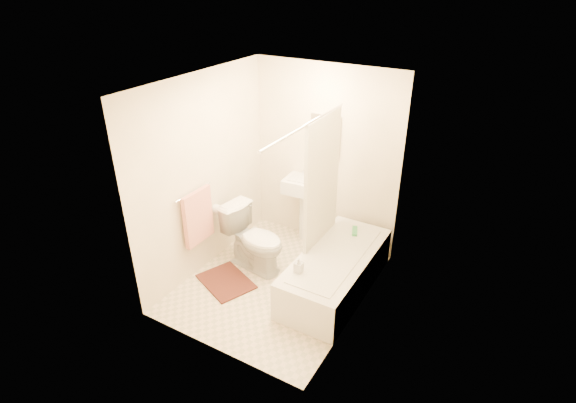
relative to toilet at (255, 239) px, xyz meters
The scene contains 17 objects.
floor 0.60m from the toilet, 21.35° to the right, with size 2.40×2.40×0.00m, color beige.
ceiling 2.05m from the toilet, 21.35° to the right, with size 2.40×2.40×0.00m, color white.
wall_back 1.38m from the toilet, 67.77° to the left, with size 2.00×0.02×2.40m, color beige.
wall_left 1.00m from the toilet, 164.02° to the right, with size 0.02×2.40×2.40m, color beige.
wall_right 1.64m from the toilet, ahead, with size 0.02×2.40×2.40m, color beige.
mirror 1.56m from the toilet, 67.38° to the left, with size 0.40×0.03×0.55m, color white.
curtain_rod 1.76m from the toilet, ahead, with size 0.03×0.03×1.70m, color silver.
shower_curtain 1.14m from the toilet, 24.85° to the left, with size 0.04×0.80×1.55m, color silver.
towel_bar 0.98m from the toilet, 142.29° to the right, with size 0.02×0.02×0.60m, color silver.
towel 0.76m from the toilet, 140.69° to the right, with size 0.06×0.45×0.66m, color #CC7266.
toilet_paper 0.59m from the toilet, behind, with size 0.12×0.12×0.11m, color white.
toilet is the anchor object (origin of this frame).
sink 0.93m from the toilet, 76.34° to the left, with size 0.51×0.41×1.00m, color white, non-canonical shape.
bathtub 1.07m from the toilet, ahead, with size 0.73×1.68×0.47m, color silver, non-canonical shape.
bath_mat 0.61m from the toilet, 105.48° to the right, with size 0.65×0.49×0.02m, color #482219.
soap_bottle 0.95m from the toilet, 25.89° to the right, with size 0.08×0.09×0.18m, color white.
scrub_brush 1.23m from the toilet, 31.82° to the left, with size 0.06×0.21×0.04m, color #3B9A51.
Camera 1 is at (2.28, -3.68, 3.39)m, focal length 28.00 mm.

